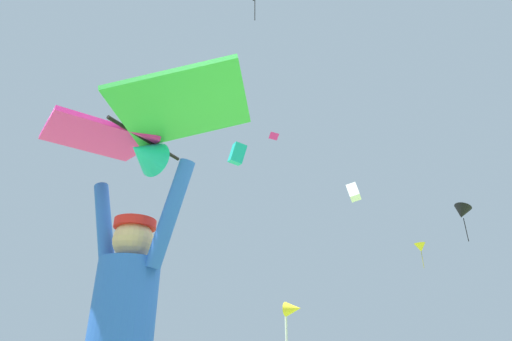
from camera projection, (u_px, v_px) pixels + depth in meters
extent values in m
cylinder|color=blue|center=(124.00, 313.00, 2.19)|extent=(0.34, 0.34, 0.56)
sphere|color=tan|center=(133.00, 240.00, 2.36)|extent=(0.23, 0.23, 0.23)
cylinder|color=red|center=(135.00, 224.00, 2.40)|extent=(0.24, 0.24, 0.05)
cylinder|color=blue|center=(170.00, 213.00, 2.29)|extent=(0.28, 0.09, 0.62)
cylinder|color=blue|center=(104.00, 227.00, 2.53)|extent=(0.28, 0.09, 0.62)
cylinder|color=black|center=(146.00, 140.00, 2.64)|extent=(0.03, 0.63, 0.02)
cube|color=green|center=(183.00, 106.00, 2.43)|extent=(0.93, 0.88, 0.18)
cube|color=#DB2393|center=(97.00, 138.00, 2.77)|extent=(0.94, 0.88, 0.18)
cone|color=#19B2AD|center=(144.00, 154.00, 2.60)|extent=(0.24, 0.20, 0.24)
cone|color=black|center=(462.00, 212.00, 33.19)|extent=(2.07, 2.07, 1.54)
cylinder|color=black|center=(466.00, 230.00, 32.56)|extent=(0.06, 0.06, 1.91)
pyramid|color=#DB2393|center=(274.00, 136.00, 33.40)|extent=(0.74, 0.71, 0.42)
cube|color=#19B2AD|center=(237.00, 154.00, 22.68)|extent=(1.24, 0.95, 1.33)
cube|color=white|center=(354.00, 192.00, 27.81)|extent=(1.01, 1.01, 1.34)
cone|color=yellow|center=(420.00, 247.00, 33.37)|extent=(1.07, 1.13, 0.84)
cylinder|color=#A4921C|center=(423.00, 260.00, 32.94)|extent=(0.04, 0.04, 1.31)
cylinder|color=black|center=(255.00, 10.00, 19.14)|extent=(0.04, 0.04, 1.28)
cone|color=yellow|center=(293.00, 309.00, 6.92)|extent=(0.28, 0.24, 0.24)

